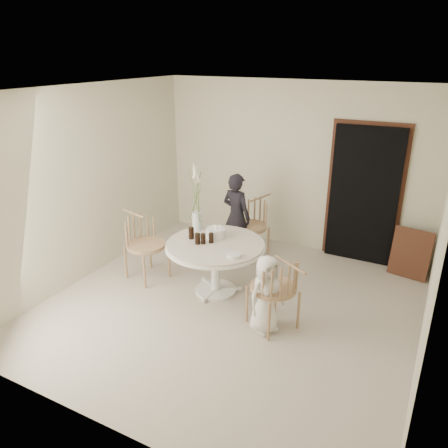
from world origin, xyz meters
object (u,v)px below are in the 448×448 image
at_px(chair_right, 281,285).
at_px(boy, 266,294).
at_px(girl, 236,216).
at_px(flower_vase, 197,206).
at_px(birthday_cake, 216,233).
at_px(table, 215,251).
at_px(chair_left, 140,236).
at_px(chair_far, 255,218).

xyz_separation_m(chair_right, boy, (-0.15, -0.06, -0.14)).
bearing_deg(girl, flower_vase, 87.45).
bearing_deg(chair_right, girl, -109.38).
xyz_separation_m(girl, birthday_cake, (0.16, -0.96, 0.11)).
relative_size(table, chair_right, 1.40).
xyz_separation_m(chair_left, flower_vase, (0.73, 0.38, 0.45)).
relative_size(table, chair_left, 1.39).
distance_m(chair_right, girl, 2.08).
xyz_separation_m(table, boy, (0.94, -0.51, -0.14)).
xyz_separation_m(boy, birthday_cake, (-1.03, 0.68, 0.31)).
height_order(chair_far, flower_vase, flower_vase).
relative_size(girl, boy, 1.43).
distance_m(table, girl, 1.16).
xyz_separation_m(chair_far, chair_right, (1.12, -1.80, -0.00)).
height_order(table, chair_far, chair_far).
distance_m(table, flower_vase, 0.72).
distance_m(chair_left, boy, 2.19).
bearing_deg(chair_left, flower_vase, -47.01).
relative_size(chair_far, boy, 0.99).
height_order(chair_right, chair_left, chair_left).
distance_m(chair_left, girl, 1.54).
xyz_separation_m(boy, flower_vase, (-1.40, 0.81, 0.59)).
bearing_deg(chair_far, chair_right, -43.31).
bearing_deg(chair_far, boy, -47.75).
xyz_separation_m(chair_right, girl, (-1.34, 1.58, 0.07)).
distance_m(chair_right, chair_left, 2.32).
bearing_deg(table, flower_vase, 146.78).
distance_m(chair_far, boy, 2.10).
height_order(girl, flower_vase, flower_vase).
bearing_deg(boy, birthday_cake, 83.95).
bearing_deg(boy, chair_far, 54.94).
bearing_deg(chair_right, boy, -37.59).
xyz_separation_m(chair_far, chair_left, (-1.17, -1.42, 0.00)).
height_order(chair_far, boy, boy).
height_order(chair_far, birthday_cake, chair_far).
distance_m(chair_far, chair_left, 1.84).
distance_m(chair_far, girl, 0.32).
relative_size(chair_far, birthday_cake, 3.58).
relative_size(table, girl, 0.97).
xyz_separation_m(chair_right, birthday_cake, (-1.18, 0.62, 0.18)).
relative_size(table, boy, 1.38).
bearing_deg(table, girl, 102.16).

